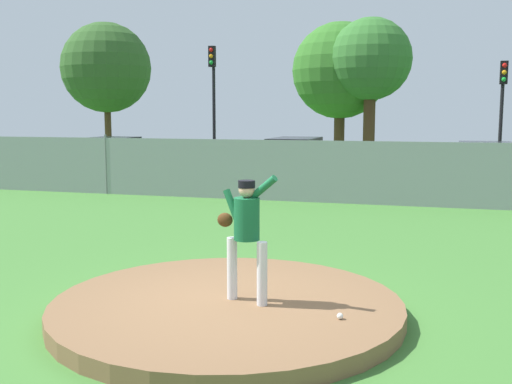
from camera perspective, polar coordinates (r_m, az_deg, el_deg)
The scene contains 15 objects.
ground_plane at distance 13.46m, azimuth 5.49°, elevation -3.51°, with size 80.00×80.00×0.00m, color #427A33.
asphalt_strip at distance 21.78m, azimuth 9.59°, elevation 0.64°, with size 44.00×7.00×0.01m, color #2B2B2D.
pitchers_mound at distance 7.79m, azimuth -2.75°, elevation -10.90°, with size 4.45×4.45×0.21m, color brown.
pitcher_youth at distance 7.43m, azimuth -0.97°, elevation -3.37°, with size 0.81×0.32×1.62m.
baseball at distance 7.11m, azimuth 7.98°, elevation -11.59°, with size 0.07×0.07×0.07m, color white.
chainlink_fence at distance 17.24m, azimuth 7.96°, elevation 1.88°, with size 37.35×0.07×1.89m.
parked_car_navy at distance 24.63m, azimuth -13.86°, elevation 3.12°, with size 1.93×4.67×1.60m.
parked_car_burgundy at distance 22.45m, azimuth 3.70°, elevation 2.98°, with size 1.87×4.82×1.66m.
parked_car_white at distance 21.42m, azimuth 20.86°, elevation 2.19°, with size 2.05×4.50×1.60m.
traffic_cone_orange at distance 22.93m, azimuth -9.31°, elevation 1.64°, with size 0.40×0.40×0.55m.
traffic_light_near at distance 27.05m, azimuth -4.09°, elevation 9.90°, with size 0.28×0.46×5.48m.
traffic_light_far at distance 25.86m, azimuth 22.35°, elevation 8.24°, with size 0.28×0.46×4.59m.
tree_leaning_west at distance 36.92m, azimuth -14.04°, elevation 11.36°, with size 5.23×5.23×7.82m.
tree_broad_right at distance 30.14m, azimuth 8.00°, elevation 11.31°, with size 4.68×4.68×6.97m.
tree_tall_centre at distance 28.66m, azimuth 10.83°, elevation 12.17°, with size 3.76×3.76×6.91m.
Camera 1 is at (2.39, -7.00, 2.56)m, focal length 42.13 mm.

